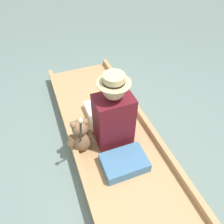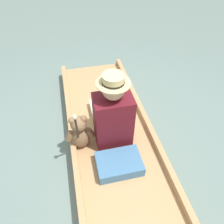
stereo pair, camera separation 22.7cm
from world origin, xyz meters
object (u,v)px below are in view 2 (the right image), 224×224
object	(u,v)px
seated_person	(111,115)
wine_glass	(131,104)
walking_cane	(77,130)
teddy_bear	(80,133)

from	to	relation	value
seated_person	wine_glass	world-z (taller)	seated_person
wine_glass	walking_cane	world-z (taller)	walking_cane
teddy_bear	walking_cane	xyz separation A→B (m)	(-0.02, -0.14, 0.21)
seated_person	teddy_bear	world-z (taller)	seated_person
teddy_bear	walking_cane	distance (m)	0.26
seated_person	wine_glass	distance (m)	0.58
seated_person	walking_cane	xyz separation A→B (m)	(-0.38, -0.21, 0.10)
wine_glass	walking_cane	size ratio (longest dim) A/B	0.15
teddy_bear	wine_glass	world-z (taller)	teddy_bear
seated_person	wine_glass	xyz separation A→B (m)	(0.35, 0.39, -0.26)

